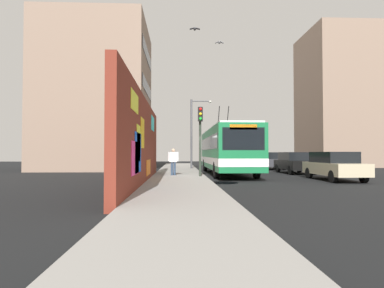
# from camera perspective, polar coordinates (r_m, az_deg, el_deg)

# --- Properties ---
(ground_plane) EXTENTS (80.00, 80.00, 0.00)m
(ground_plane) POSITION_cam_1_polar(r_m,az_deg,el_deg) (19.33, 2.46, -6.08)
(ground_plane) COLOR black
(sidewalk_slab) EXTENTS (48.00, 3.20, 0.15)m
(sidewalk_slab) POSITION_cam_1_polar(r_m,az_deg,el_deg) (19.25, -2.31, -5.88)
(sidewalk_slab) COLOR gray
(sidewalk_slab) RESTS_ON ground_plane
(graffiti_wall) EXTENTS (15.10, 0.32, 4.12)m
(graffiti_wall) POSITION_cam_1_polar(r_m,az_deg,el_deg) (15.83, -8.61, 0.40)
(graffiti_wall) COLOR maroon
(graffiti_wall) RESTS_ON ground_plane
(building_far_left) EXTENTS (9.68, 9.26, 13.47)m
(building_far_left) POSITION_cam_1_polar(r_m,az_deg,el_deg) (32.03, -16.21, 7.86)
(building_far_left) COLOR gray
(building_far_left) RESTS_ON ground_plane
(building_far_right) EXTENTS (8.29, 7.99, 15.38)m
(building_far_right) POSITION_cam_1_polar(r_m,az_deg,el_deg) (41.32, 24.60, 7.15)
(building_far_right) COLOR gray
(building_far_right) RESTS_ON ground_plane
(city_bus) EXTENTS (12.08, 2.69, 5.04)m
(city_bus) POSITION_cam_1_polar(r_m,az_deg,el_deg) (23.27, 6.07, -0.84)
(city_bus) COLOR #19723F
(city_bus) RESTS_ON ground_plane
(parked_car_champagne) EXTENTS (4.56, 1.83, 1.58)m
(parked_car_champagne) POSITION_cam_1_polar(r_m,az_deg,el_deg) (19.74, 23.58, -3.43)
(parked_car_champagne) COLOR #C6B793
(parked_car_champagne) RESTS_ON ground_plane
(parked_car_black) EXTENTS (4.36, 1.92, 1.58)m
(parked_car_black) POSITION_cam_1_polar(r_m,az_deg,el_deg) (25.28, 17.57, -3.06)
(parked_car_black) COLOR black
(parked_car_black) RESTS_ON ground_plane
(parked_car_dark_gray) EXTENTS (4.15, 1.77, 1.58)m
(parked_car_dark_gray) POSITION_cam_1_polar(r_m,az_deg,el_deg) (31.16, 13.67, -2.80)
(parked_car_dark_gray) COLOR #38383D
(parked_car_dark_gray) RESTS_ON ground_plane
(pedestrian_midblock) EXTENTS (0.22, 0.66, 1.64)m
(pedestrian_midblock) POSITION_cam_1_polar(r_m,az_deg,el_deg) (20.09, -3.29, -2.74)
(pedestrian_midblock) COLOR #2D3F59
(pedestrian_midblock) RESTS_ON sidewalk_slab
(traffic_light) EXTENTS (0.49, 0.28, 4.09)m
(traffic_light) POSITION_cam_1_polar(r_m,az_deg,el_deg) (19.12, 1.45, 2.58)
(traffic_light) COLOR #2D382D
(traffic_light) RESTS_ON sidewalk_slab
(street_lamp) EXTENTS (0.44, 1.93, 6.19)m
(street_lamp) POSITION_cam_1_polar(r_m,az_deg,el_deg) (29.24, 0.35, 2.79)
(street_lamp) COLOR #4C4C51
(street_lamp) RESTS_ON sidewalk_slab
(flying_pigeons) EXTENTS (3.42, 2.28, 0.50)m
(flying_pigeons) POSITION_cam_1_polar(r_m,az_deg,el_deg) (20.09, 2.84, 18.30)
(flying_pigeons) COLOR gray
(curbside_puddle) EXTENTS (1.64, 1.64, 0.00)m
(curbside_puddle) POSITION_cam_1_polar(r_m,az_deg,el_deg) (16.72, 5.33, -6.78)
(curbside_puddle) COLOR black
(curbside_puddle) RESTS_ON ground_plane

